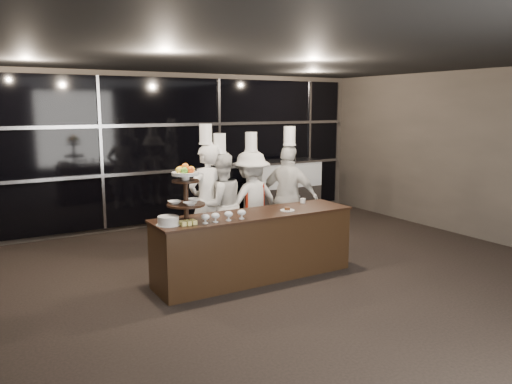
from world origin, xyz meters
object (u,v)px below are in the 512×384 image
buffet_counter (255,245)px  layer_cake (168,221)px  display_stand (186,189)px  display_case (284,186)px  chef_a (207,200)px  chef_b (220,204)px  chef_c (251,201)px  chef_d (289,197)px

buffet_counter → layer_cake: layer_cake is taller
display_stand → display_case: 4.52m
buffet_counter → chef_a: size_ratio=1.35×
display_stand → chef_b: 1.64m
layer_cake → chef_a: (1.09, 1.22, -0.05)m
display_case → chef_c: chef_c is taller
layer_cake → chef_d: size_ratio=0.15×
chef_d → display_stand: bearing=-157.4°
layer_cake → display_case: (3.68, 2.93, -0.29)m
chef_b → layer_cake: bearing=-137.6°
buffet_counter → display_case: (2.42, 2.88, 0.22)m
chef_b → chef_c: chef_c is taller
display_stand → chef_a: chef_a is taller
display_stand → chef_a: (0.83, 1.17, -0.42)m
chef_a → buffet_counter: bearing=-81.7°
chef_d → chef_c: bearing=157.2°
display_case → chef_a: bearing=-146.5°
display_stand → chef_d: chef_d is taller
display_stand → layer_cake: display_stand is taller
layer_cake → display_case: size_ratio=0.20×
chef_d → display_case: bearing=58.0°
display_stand → chef_c: chef_c is taller
display_stand → layer_cake: (-0.26, -0.05, -0.37)m
chef_a → display_stand: bearing=-125.4°
display_stand → chef_b: size_ratio=0.38×
chef_b → chef_d: chef_d is taller
buffet_counter → chef_c: chef_c is taller
display_case → buffet_counter: bearing=-130.0°
chef_c → chef_d: size_ratio=0.96×
buffet_counter → layer_cake: 1.36m
display_stand → buffet_counter: bearing=0.0°
display_case → chef_c: 2.51m
chef_a → chef_b: chef_a is taller
chef_a → chef_d: 1.38m
display_case → chef_b: size_ratio=0.77×
buffet_counter → layer_cake: (-1.26, -0.05, 0.51)m
buffet_counter → layer_cake: bearing=-177.7°
layer_cake → chef_b: size_ratio=0.15×
chef_c → buffet_counter: bearing=-118.1°
display_case → chef_b: 2.94m
buffet_counter → layer_cake: size_ratio=9.47×
display_stand → chef_c: 2.05m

